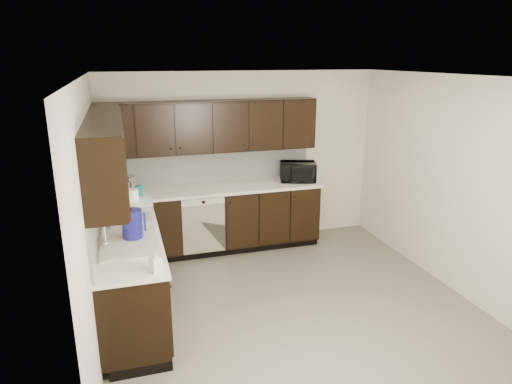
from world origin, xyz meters
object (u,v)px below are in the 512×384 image
Objects in this scene: storage_bin at (131,210)px; blue_pitcher at (132,225)px; sink at (130,249)px; microwave at (298,172)px; toaster_oven at (119,186)px.

storage_bin is 0.66m from blue_pitcher.
sink reaches higher than storage_bin.
microwave reaches higher than sink.
microwave is 2.50m from toaster_oven.
toaster_oven is 0.99m from storage_bin.
storage_bin is at bearing 99.50° from blue_pitcher.
toaster_oven is at bearing 92.26° from sink.
toaster_oven is 0.82× the size of storage_bin.
toaster_oven is (-2.50, 0.05, -0.02)m from microwave.
sink is 1.63× the size of microwave.
microwave is 1.64× the size of blue_pitcher.
microwave is 2.87m from blue_pitcher.
microwave is at bearing 43.48° from blue_pitcher.
storage_bin is (0.04, 0.76, 0.15)m from sink.
toaster_oven is 1.65m from blue_pitcher.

